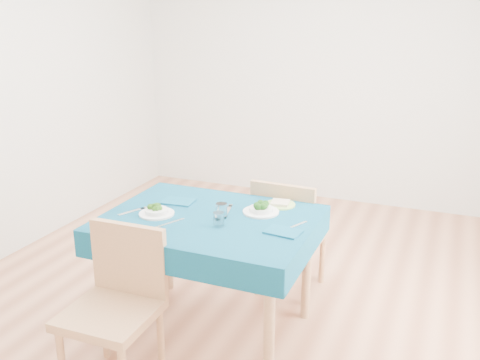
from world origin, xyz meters
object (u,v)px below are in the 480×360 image
at_px(table, 211,275).
at_px(chair_far, 292,217).
at_px(chair_near, 108,291).
at_px(side_plate, 280,205).
at_px(bowl_far, 261,208).
at_px(bowl_near, 156,210).

bearing_deg(table, chair_far, 66.34).
relative_size(chair_near, side_plate, 5.92).
xyz_separation_m(chair_near, side_plate, (0.58, 1.02, 0.20)).
bearing_deg(table, bowl_far, 35.67).
height_order(bowl_near, bowl_far, bowl_far).
height_order(chair_near, side_plate, chair_near).
relative_size(chair_far, bowl_far, 5.04).
bearing_deg(chair_near, chair_far, 66.66).
bearing_deg(bowl_far, chair_far, 84.82).
relative_size(table, bowl_near, 5.82).
distance_m(bowl_near, bowl_far, 0.62).
bearing_deg(side_plate, bowl_near, -145.49).
xyz_separation_m(table, chair_near, (-0.26, -0.67, 0.18)).
height_order(table, bowl_far, bowl_far).
xyz_separation_m(table, side_plate, (0.32, 0.35, 0.38)).
xyz_separation_m(table, chair_far, (0.30, 0.69, 0.17)).
xyz_separation_m(chair_far, side_plate, (0.02, -0.34, 0.21)).
bearing_deg(bowl_near, table, 15.01).
bearing_deg(chair_far, chair_near, 70.06).
bearing_deg(bowl_far, table, -144.33).
relative_size(chair_near, chair_far, 1.01).
xyz_separation_m(table, bowl_far, (0.26, 0.18, 0.41)).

